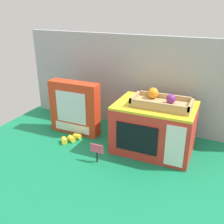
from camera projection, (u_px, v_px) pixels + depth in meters
The scene contains 7 objects.
ground_plane at pixel (129, 144), 1.48m from camera, with size 1.70×1.70×0.00m, color #147A4C.
display_back_panel at pixel (145, 84), 1.58m from camera, with size 1.61×0.03×0.57m, color #A0A3A8.
toy_microwave at pixel (154, 127), 1.38m from camera, with size 0.41×0.29×0.26m.
food_groups_crate at pixel (161, 102), 1.30m from camera, with size 0.29×0.15×0.08m.
cookie_set_box at pixel (75, 108), 1.56m from camera, with size 0.31×0.08×0.32m.
price_sign at pixel (97, 150), 1.29m from camera, with size 0.07×0.01×0.10m.
loose_toy_banana at pixel (71, 138), 1.51m from camera, with size 0.09×0.12×0.03m.
Camera 1 is at (0.43, -1.22, 0.74)m, focal length 41.66 mm.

